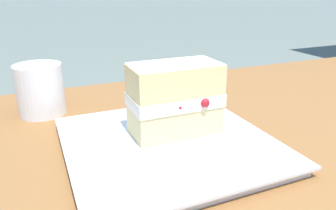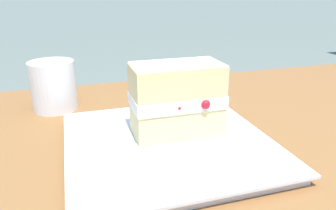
% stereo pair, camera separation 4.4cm
% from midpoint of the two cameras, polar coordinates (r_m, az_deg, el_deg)
% --- Properties ---
extents(dessert_plate, '(0.28, 0.28, 0.02)m').
position_cam_midpoint_polar(dessert_plate, '(0.46, -2.73, -6.98)').
color(dessert_plate, white).
rests_on(dessert_plate, patio_table).
extents(cake_slice, '(0.13, 0.08, 0.10)m').
position_cam_midpoint_polar(cake_slice, '(0.46, -1.48, 1.05)').
color(cake_slice, '#EAD18C').
rests_on(cake_slice, dessert_plate).
extents(coffee_cup, '(0.08, 0.08, 0.09)m').
position_cam_midpoint_polar(coffee_cup, '(0.63, -23.57, 2.59)').
color(coffee_cup, white).
rests_on(coffee_cup, patio_table).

